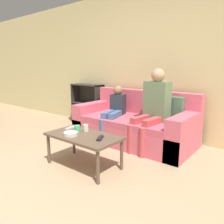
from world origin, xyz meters
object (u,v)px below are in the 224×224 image
(person_child, at_px, (115,110))
(cup_near, at_px, (77,129))
(snack_bowl, at_px, (71,134))
(coffee_table, at_px, (84,138))
(couch, at_px, (135,125))
(tv_remote_1, at_px, (70,128))
(person_adult, at_px, (154,104))
(tv_remote_0, at_px, (100,138))
(bookshelf, at_px, (87,108))
(cup_far, at_px, (86,128))

(person_child, relative_size, cup_near, 10.15)
(snack_bowl, bearing_deg, person_child, 101.31)
(cup_near, bearing_deg, coffee_table, -13.39)
(couch, height_order, cup_near, couch)
(cup_near, height_order, tv_remote_1, cup_near)
(coffee_table, distance_m, person_adult, 1.22)
(snack_bowl, bearing_deg, tv_remote_0, 19.40)
(coffee_table, height_order, tv_remote_0, tv_remote_0)
(couch, bearing_deg, bookshelf, 165.37)
(couch, height_order, snack_bowl, couch)
(bookshelf, relative_size, tv_remote_1, 4.92)
(coffee_table, relative_size, person_adult, 0.77)
(couch, bearing_deg, tv_remote_1, -106.29)
(cup_far, bearing_deg, tv_remote_1, -168.14)
(coffee_table, distance_m, person_child, 1.11)
(cup_near, xyz_separation_m, tv_remote_0, (0.40, -0.02, -0.03))
(bookshelf, relative_size, coffee_table, 0.93)
(snack_bowl, bearing_deg, bookshelf, 129.56)
(couch, bearing_deg, person_child, -155.77)
(cup_near, relative_size, tv_remote_1, 0.51)
(coffee_table, xyz_separation_m, snack_bowl, (-0.10, -0.12, 0.07))
(cup_near, bearing_deg, snack_bowl, -73.77)
(person_child, bearing_deg, cup_far, -89.91)
(snack_bowl, bearing_deg, cup_near, 106.23)
(cup_near, height_order, tv_remote_0, cup_near)
(couch, distance_m, cup_near, 1.18)
(tv_remote_1, distance_m, snack_bowl, 0.31)
(coffee_table, distance_m, cup_near, 0.17)
(tv_remote_1, bearing_deg, person_adult, 45.91)
(tv_remote_0, height_order, snack_bowl, snack_bowl)
(coffee_table, bearing_deg, tv_remote_1, 166.10)
(person_adult, bearing_deg, snack_bowl, -105.16)
(tv_remote_0, bearing_deg, bookshelf, 111.05)
(couch, bearing_deg, cup_far, -94.45)
(tv_remote_0, bearing_deg, couch, 75.80)
(person_adult, distance_m, tv_remote_1, 1.28)
(cup_near, distance_m, cup_far, 0.11)
(couch, distance_m, person_child, 0.42)
(cup_far, bearing_deg, snack_bowl, -90.82)
(person_child, distance_m, cup_near, 1.04)
(tv_remote_1, bearing_deg, person_child, 79.82)
(bookshelf, relative_size, person_adult, 0.72)
(person_adult, bearing_deg, couch, 173.36)
(tv_remote_0, relative_size, tv_remote_1, 0.99)
(couch, xyz_separation_m, cup_near, (-0.13, -1.16, 0.18))
(cup_far, height_order, tv_remote_0, cup_far)
(bookshelf, distance_m, tv_remote_0, 2.37)
(cup_near, xyz_separation_m, snack_bowl, (0.04, -0.15, -0.02))
(tv_remote_1, bearing_deg, cup_far, 1.98)
(bookshelf, bearing_deg, person_adult, -14.12)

